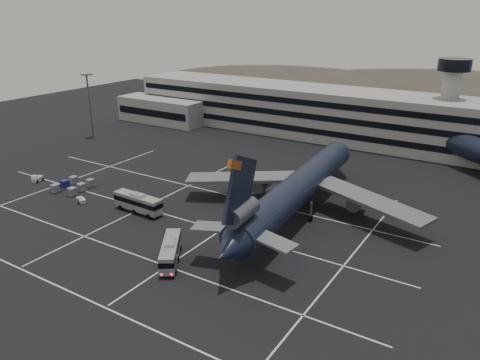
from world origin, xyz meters
name	(u,v)px	position (x,y,z in m)	size (l,w,h in m)	color
ground	(152,223)	(0.00, 0.00, 0.00)	(260.00, 260.00, 0.00)	black
lane_markings	(159,222)	(0.95, 0.72, 0.01)	(90.00, 55.62, 0.01)	silver
terminal	(307,112)	(-2.95, 71.14, 6.93)	(125.00, 26.00, 24.00)	gray
hills	(438,120)	(17.99, 170.00, -12.07)	(352.00, 180.00, 44.00)	#38332B
lightpole_left	(89,97)	(-55.00, 35.00, 11.82)	(2.40, 2.40, 18.28)	slate
trijet_main	(298,188)	(20.19, 16.76, 5.25)	(47.30, 57.69, 18.08)	black
bus_near	(170,251)	(11.63, -8.67, 1.89)	(7.30, 9.45, 3.46)	#919498
bus_far	(138,202)	(-5.29, 2.17, 2.01)	(10.49, 2.90, 3.68)	#919498
tug_a	(37,179)	(-35.59, 2.32, 0.66)	(1.87, 2.56, 1.49)	beige
tug_b	(82,201)	(-17.61, -0.62, 0.56)	(2.26, 1.92, 1.25)	beige
uld_cluster	(73,186)	(-25.07, 3.36, 0.82)	(7.26, 8.24, 1.67)	#2D2D30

